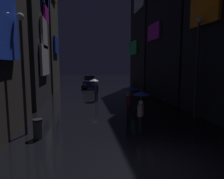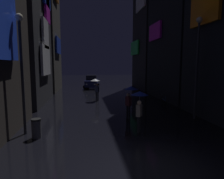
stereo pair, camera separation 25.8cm
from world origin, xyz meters
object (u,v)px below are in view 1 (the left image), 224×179
Objects in this scene: pedestrian_midstreet_centre_blue at (131,93)px; bicycle_parked_at_storefront at (163,101)px; streetlamp_right_near at (197,58)px; pedestrian_far_right_blue at (141,100)px; pedestrian_foreground_left_clear at (95,84)px; car_distant at (90,82)px; streetlamp_left_near at (22,61)px; trash_bin at (38,129)px.

pedestrian_midstreet_centre_blue is 1.17× the size of bicycle_parked_at_storefront.
pedestrian_midstreet_centre_blue is 4.73m from streetlamp_right_near.
streetlamp_right_near is at bearing 24.90° from pedestrian_far_right_blue.
pedestrian_far_right_blue is 7.30m from bicycle_parked_at_storefront.
pedestrian_foreground_left_clear is 10.35m from car_distant.
car_distant is at bearing 95.19° from pedestrian_far_right_blue.
bicycle_parked_at_storefront is (5.55, -3.12, -1.28)m from pedestrian_foreground_left_clear.
streetlamp_left_near reaches higher than car_distant.
pedestrian_foreground_left_clear is 0.36× the size of streetlamp_left_near.
streetlamp_left_near is at bearing -161.25° from pedestrian_midstreet_centre_blue.
pedestrian_midstreet_centre_blue is 1.00× the size of pedestrian_far_right_blue.
pedestrian_midstreet_centre_blue is 5.39m from bicycle_parked_at_storefront.
streetlamp_left_near reaches higher than pedestrian_midstreet_centre_blue.
pedestrian_foreground_left_clear is at bearing 65.22° from streetlamp_left_near.
pedestrian_midstreet_centre_blue is at bearing -83.82° from car_distant.
bicycle_parked_at_storefront is 10.90m from trash_bin.
streetlamp_right_near is at bearing -50.61° from pedestrian_foreground_left_clear.
car_distant is 0.73× the size of streetlamp_left_near.
car_distant reaches higher than bicycle_parked_at_storefront.
car_distant is 20.02m from trash_bin.
trash_bin is at bearing -177.63° from pedestrian_far_right_blue.
trash_bin is (-5.15, -2.64, -1.20)m from pedestrian_midstreet_centre_blue.
streetlamp_left_near is 6.31× the size of trash_bin.
pedestrian_far_right_blue is at bearing -122.08° from bicycle_parked_at_storefront.
pedestrian_foreground_left_clear is 1.17× the size of bicycle_parked_at_storefront.
car_distant is 18.81m from streetlamp_right_near.
trash_bin is at bearing -152.84° from pedestrian_midstreet_centre_blue.
streetlamp_left_near is (-5.78, 0.45, 1.97)m from pedestrian_far_right_blue.
car_distant is 0.67× the size of streetlamp_right_near.
pedestrian_foreground_left_clear reaches higher than bicycle_parked_at_storefront.
pedestrian_midstreet_centre_blue is at bearing -135.66° from bicycle_parked_at_storefront.
pedestrian_foreground_left_clear is 2.28× the size of trash_bin.
pedestrian_midstreet_centre_blue is at bearing 173.48° from streetlamp_right_near.
pedestrian_midstreet_centre_blue reaches higher than car_distant.
bicycle_parked_at_storefront is at bearing 35.31° from trash_bin.
car_distant is 4.60× the size of trash_bin.
pedestrian_far_right_blue is at bearing -91.78° from pedestrian_midstreet_centre_blue.
car_distant is (-1.85, 17.10, -0.74)m from pedestrian_midstreet_centre_blue.
car_distant is at bearing 78.15° from streetlamp_left_near.
pedestrian_midstreet_centre_blue is 17.22m from car_distant.
streetlamp_left_near reaches higher than trash_bin.
streetlamp_left_near reaches higher than pedestrian_far_right_blue.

